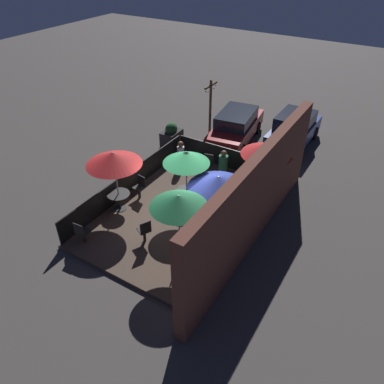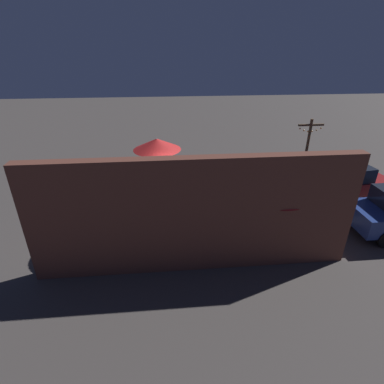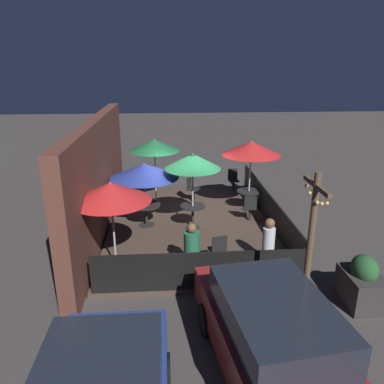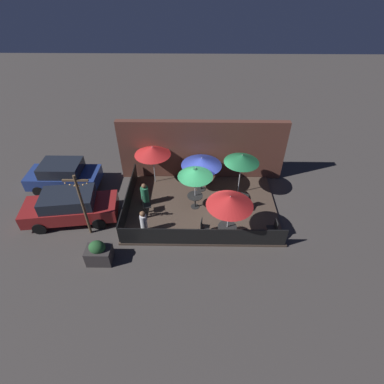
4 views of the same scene
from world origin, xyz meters
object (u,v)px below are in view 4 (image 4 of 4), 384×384
dining_table_2 (195,198)px  patio_umbrella_0 (202,162)px  patio_chair_3 (273,228)px  patio_chair_2 (204,227)px  patron_0 (144,222)px  parked_car_1 (63,175)px  patron_1 (145,195)px  patio_umbrella_4 (152,151)px  patio_umbrella_3 (242,159)px  dining_table_1 (227,229)px  dining_table_0 (201,181)px  light_post (82,202)px  patio_umbrella_1 (230,201)px  patio_chair_1 (146,205)px  patio_umbrella_2 (195,172)px  parked_car_0 (70,206)px  planter_box (99,253)px  patio_chair_0 (243,201)px

dining_table_2 → patio_umbrella_0: bearing=77.8°
patio_chair_3 → patio_chair_2: bearing=-4.8°
dining_table_2 → patron_0: 2.98m
parked_car_1 → patio_chair_3: bearing=-18.3°
patio_chair_3 → patron_1: 6.58m
patio_umbrella_0 → patio_umbrella_4: (-2.63, 0.67, 0.23)m
patio_chair_2 → patio_umbrella_3: bearing=68.0°
dining_table_1 → patio_chair_3: size_ratio=0.95×
patio_umbrella_0 → patio_umbrella_3: bearing=-7.7°
patio_umbrella_3 → parked_car_1: size_ratio=0.63×
dining_table_0 → light_post: 6.35m
dining_table_2 → patio_chair_2: 1.99m
patio_umbrella_4 → parked_car_1: size_ratio=0.60×
patio_umbrella_1 → patio_chair_1: bearing=157.3°
patio_umbrella_0 → patio_umbrella_4: 2.73m
patio_chair_3 → patio_umbrella_2: bearing=-33.0°
patio_chair_1 → patio_umbrella_4: bearing=75.8°
patio_umbrella_3 → parked_car_0: bearing=-166.1°
patio_umbrella_0 → dining_table_0: patio_umbrella_0 is taller
dining_table_0 → patio_chair_1: size_ratio=1.02×
parked_car_0 → parked_car_1: bearing=107.8°
patio_umbrella_4 → planter_box: (-1.78, -5.61, -1.67)m
patron_1 → patio_chair_2: bearing=88.2°
patio_umbrella_4 → parked_car_0: size_ratio=0.50×
patio_chair_1 → patio_chair_3: (6.09, -1.48, -0.01)m
patio_umbrella_0 → patio_umbrella_2: patio_umbrella_2 is taller
patio_umbrella_3 → patron_0: patio_umbrella_3 is taller
dining_table_2 → patio_chair_2: patio_chair_2 is taller
patio_umbrella_3 → light_post: light_post is taller
patio_umbrella_4 → dining_table_2: bearing=-42.9°
patio_umbrella_0 → patio_umbrella_1: patio_umbrella_1 is taller
patio_chair_0 → patron_1: size_ratio=0.73×
patio_umbrella_2 → dining_table_0: bearing=77.8°
patio_umbrella_0 → patio_chair_0: size_ratio=2.27×
patio_umbrella_2 → parked_car_1: size_ratio=0.63×
light_post → patio_chair_2: bearing=-1.6°
dining_table_0 → patio_chair_0: patio_chair_0 is taller
patio_umbrella_2 → patio_chair_3: 4.44m
patron_0 → light_post: 2.87m
patio_chair_0 → light_post: (-7.45, -1.64, 1.26)m
patron_1 → planter_box: bearing=11.6°
dining_table_0 → patio_umbrella_1: bearing=-72.3°
patio_chair_1 → light_post: light_post is taller
patio_umbrella_0 → patron_1: bearing=-156.5°
patio_umbrella_2 → dining_table_1: (1.47, -2.12, -1.64)m
patron_1 → planter_box: patron_1 is taller
patio_umbrella_4 → patio_chair_1: 3.05m
dining_table_2 → patron_1: bearing=175.3°
planter_box → patron_0: bearing=44.2°
planter_box → patio_umbrella_3: bearing=35.9°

